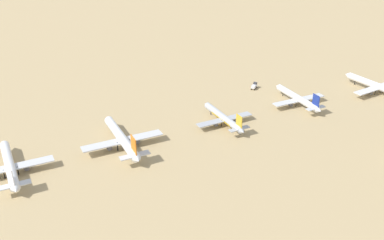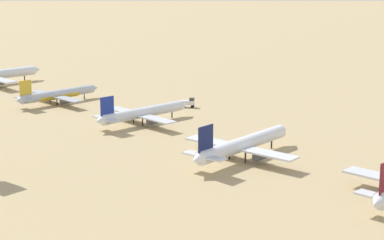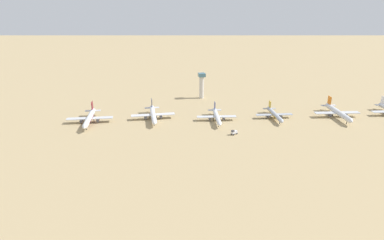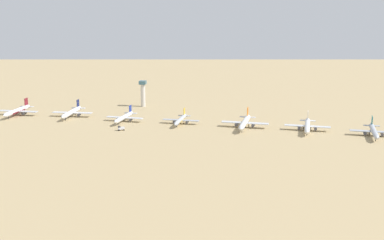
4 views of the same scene
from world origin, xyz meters
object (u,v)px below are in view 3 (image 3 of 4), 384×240
Objects in this scene: parked_jet_1 at (153,114)px; control_tower at (202,84)px; parked_jet_2 at (217,116)px; parked_jet_4 at (338,112)px; parked_jet_3 at (275,114)px; service_truck at (234,132)px; parked_jet_0 at (89,118)px.

parked_jet_1 is 81.73m from control_tower.
parked_jet_2 is 109.14m from parked_jet_4.
parked_jet_4 is (25.71, 162.52, 0.26)m from parked_jet_1.
parked_jet_2 is 1.05× the size of parked_jet_3.
parked_jet_3 is at bearing 121.78° from service_truck.
service_truck is at bearing -58.22° from parked_jet_3.
parked_jet_1 is 8.29× the size of service_truck.
control_tower reaches higher than parked_jet_0.
parked_jet_3 is 91.75m from control_tower.
parked_jet_2 is at bearing -94.29° from parked_jet_3.
control_tower is at bearing 178.25° from parked_jet_2.
parked_jet_0 is 109.04m from parked_jet_2.
parked_jet_4 is at bearing 51.66° from control_tower.
parked_jet_0 is 54.05m from parked_jet_1.
service_truck is 0.21× the size of control_tower.
service_truck is at bearing 9.18° from parked_jet_2.
parked_jet_1 is 1.74× the size of control_tower.
parked_jet_0 is 1.02× the size of parked_jet_1.
control_tower is (-105.17, -3.09, 13.15)m from service_truck.
service_truck is at bearing 67.31° from parked_jet_0.
control_tower is (-57.76, 110.27, 10.62)m from parked_jet_0.
parked_jet_2 is at bearing -96.15° from parked_jet_4.
parked_jet_0 is 0.96× the size of parked_jet_4.
parked_jet_2 is at bearing 82.30° from parked_jet_0.
parked_jet_0 is at bearing -97.70° from parked_jet_2.
service_truck is at bearing 51.72° from parked_jet_1.
parked_jet_2 is (14.03, 54.01, -0.46)m from parked_jet_1.
service_truck is (46.81, 59.31, -2.52)m from parked_jet_1.
parked_jet_0 is at bearing -90.62° from parked_jet_1.
parked_jet_4 is 8.77× the size of service_truck.
parked_jet_4 reaches higher than service_truck.
service_truck is at bearing 1.68° from control_tower.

